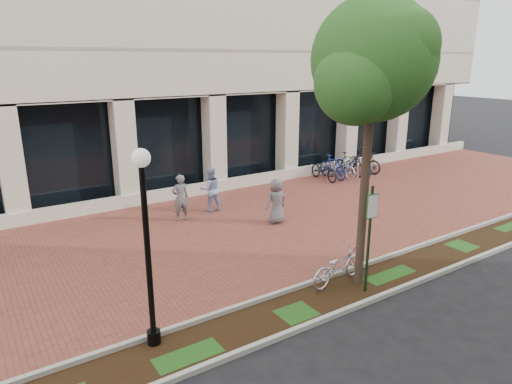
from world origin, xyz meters
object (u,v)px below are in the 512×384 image
pedestrian_mid (211,189)px  bollard (357,173)px  pedestrian_left (180,198)px  parking_sign (370,227)px  bike_rack_cluster (345,166)px  street_tree (373,68)px  lamppost (147,239)px  pedestrian_right (276,201)px  locked_bicycle (338,266)px

pedestrian_mid → bollard: size_ratio=1.75×
pedestrian_left → bollard: bearing=-176.2°
parking_sign → bike_rack_cluster: size_ratio=0.77×
parking_sign → bollard: size_ratio=2.81×
pedestrian_left → street_tree: bearing=108.0°
lamppost → pedestrian_right: bearing=35.4°
parking_sign → locked_bicycle: parking_sign is taller
parking_sign → locked_bicycle: (-0.27, 0.74, -1.25)m
street_tree → bike_rack_cluster: (7.66, 8.53, -4.92)m
pedestrian_right → bollard: pedestrian_right is taller
lamppost → locked_bicycle: (5.02, -0.10, -1.83)m
parking_sign → street_tree: street_tree is taller
street_tree → pedestrian_mid: street_tree is taller
lamppost → street_tree: size_ratio=0.58×
lamppost → pedestrian_left: lamppost is taller
street_tree → bike_rack_cluster: bearing=48.1°
lamppost → bike_rack_cluster: (13.15, 8.13, -1.78)m
parking_sign → bike_rack_cluster: parking_sign is taller
pedestrian_left → pedestrian_mid: 1.49m
lamppost → street_tree: 6.34m
parking_sign → locked_bicycle: size_ratio=1.48×
pedestrian_left → bike_rack_cluster: 9.68m
parking_sign → pedestrian_right: bearing=82.3°
pedestrian_mid → pedestrian_right: size_ratio=1.06×
street_tree → pedestrian_mid: (-0.46, 7.39, -4.60)m
street_tree → locked_bicycle: 5.00m
pedestrian_left → pedestrian_mid: (1.43, 0.40, 0.00)m
parking_sign → street_tree: 3.76m
pedestrian_left → bike_rack_cluster: size_ratio=0.48×
parking_sign → bike_rack_cluster: 11.99m
pedestrian_mid → pedestrian_right: (1.32, -2.49, -0.05)m
street_tree → pedestrian_mid: size_ratio=4.11×
pedestrian_right → bike_rack_cluster: size_ratio=0.45×
locked_bicycle → bollard: size_ratio=1.90×
parking_sign → lamppost: bearing=174.5°
lamppost → pedestrian_right: size_ratio=2.52×
lamppost → bollard: bearing=28.1°
pedestrian_left → pedestrian_mid: pedestrian_mid is taller
bollard → pedestrian_left: bearing=-179.0°
bollard → bike_rack_cluster: bearing=70.1°
street_tree → bike_rack_cluster: size_ratio=1.96×
lamppost → locked_bicycle: lamppost is taller
lamppost → pedestrian_right: (6.35, 4.50, -1.51)m
street_tree → pedestrian_left: bearing=105.2°
street_tree → bike_rack_cluster: 12.47m
pedestrian_left → lamppost: bearing=64.2°
pedestrian_right → lamppost: bearing=35.7°
locked_bicycle → pedestrian_right: 4.80m
parking_sign → pedestrian_right: size_ratio=1.71×
pedestrian_right → bike_rack_cluster: pedestrian_right is taller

